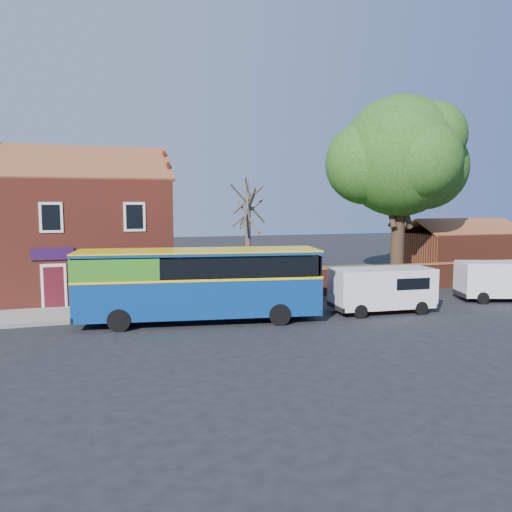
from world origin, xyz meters
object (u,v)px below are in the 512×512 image
object	(u,v)px
bus	(192,281)
large_tree	(399,161)
van_far	(505,279)
van_near	(382,288)

from	to	relation	value
bus	large_tree	size ratio (longest dim) A/B	0.87
van_far	large_tree	size ratio (longest dim) A/B	0.41
van_near	large_tree	size ratio (longest dim) A/B	0.40
bus	van_far	xyz separation A→B (m)	(17.12, -0.30, -0.65)
van_far	large_tree	world-z (taller)	large_tree
van_near	large_tree	distance (m)	13.30
bus	large_tree	world-z (taller)	large_tree
bus	large_tree	distance (m)	19.01
van_near	van_far	distance (m)	7.97
van_near	bus	bearing A→B (deg)	178.56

